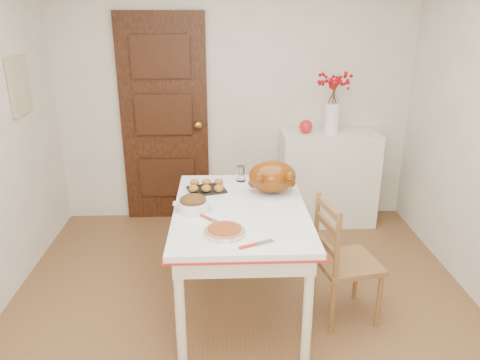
{
  "coord_description": "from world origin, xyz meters",
  "views": [
    {
      "loc": [
        -0.13,
        -2.56,
        2.07
      ],
      "look_at": [
        -0.02,
        0.38,
        0.98
      ],
      "focal_mm": 34.74,
      "sensor_mm": 36.0,
      "label": 1
    }
  ],
  "objects_px": {
    "sideboard": "(328,178)",
    "chair_oak": "(348,260)",
    "turkey_platter": "(272,178)",
    "pumpkin_pie": "(225,230)",
    "kitchen_table": "(240,259)"
  },
  "relations": [
    {
      "from": "pumpkin_pie",
      "to": "turkey_platter",
      "type": "bearing_deg",
      "value": 60.59
    },
    {
      "from": "kitchen_table",
      "to": "turkey_platter",
      "type": "relative_size",
      "value": 3.37
    },
    {
      "from": "sideboard",
      "to": "pumpkin_pie",
      "type": "distance_m",
      "value": 2.16
    },
    {
      "from": "sideboard",
      "to": "chair_oak",
      "type": "xyz_separation_m",
      "value": [
        -0.21,
        -1.58,
        -0.02
      ]
    },
    {
      "from": "pumpkin_pie",
      "to": "sideboard",
      "type": "bearing_deg",
      "value": 60.44
    },
    {
      "from": "chair_oak",
      "to": "turkey_platter",
      "type": "height_order",
      "value": "turkey_platter"
    },
    {
      "from": "pumpkin_pie",
      "to": "chair_oak",
      "type": "bearing_deg",
      "value": 17.99
    },
    {
      "from": "sideboard",
      "to": "kitchen_table",
      "type": "bearing_deg",
      "value": -122.9
    },
    {
      "from": "sideboard",
      "to": "chair_oak",
      "type": "relative_size",
      "value": 1.05
    },
    {
      "from": "chair_oak",
      "to": "pumpkin_pie",
      "type": "relative_size",
      "value": 3.69
    },
    {
      "from": "sideboard",
      "to": "turkey_platter",
      "type": "height_order",
      "value": "turkey_platter"
    },
    {
      "from": "turkey_platter",
      "to": "pumpkin_pie",
      "type": "height_order",
      "value": "turkey_platter"
    },
    {
      "from": "sideboard",
      "to": "turkey_platter",
      "type": "bearing_deg",
      "value": -119.64
    },
    {
      "from": "turkey_platter",
      "to": "pumpkin_pie",
      "type": "relative_size",
      "value": 1.63
    },
    {
      "from": "turkey_platter",
      "to": "sideboard",
      "type": "bearing_deg",
      "value": 74.79
    }
  ]
}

